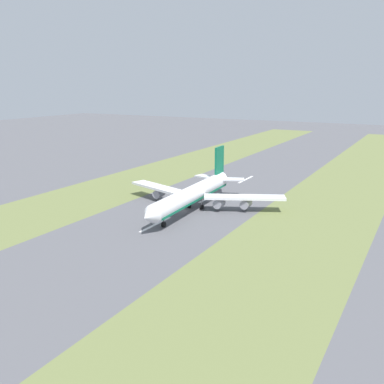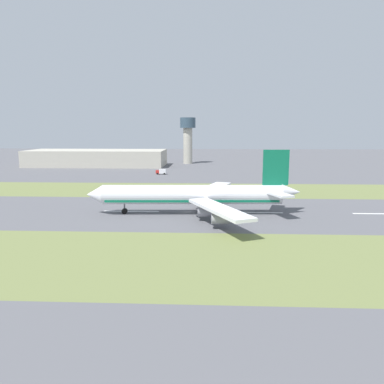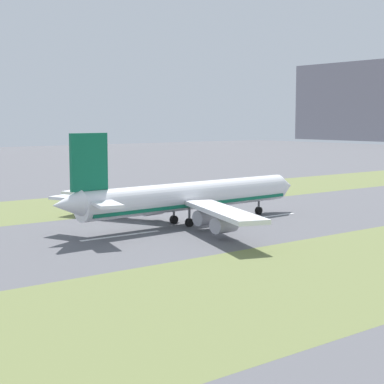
% 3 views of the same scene
% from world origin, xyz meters
% --- Properties ---
extents(ground_plane, '(800.00, 800.00, 0.00)m').
position_xyz_m(ground_plane, '(0.00, 0.00, 0.00)').
color(ground_plane, '#56565B').
extents(grass_median_west, '(40.00, 600.00, 0.01)m').
position_xyz_m(grass_median_west, '(-45.00, 0.00, 0.00)').
color(grass_median_west, olive).
rests_on(grass_median_west, ground).
extents(grass_median_east, '(40.00, 600.00, 0.01)m').
position_xyz_m(grass_median_east, '(45.00, 0.00, 0.00)').
color(grass_median_east, olive).
rests_on(grass_median_east, ground).
extents(centreline_dash_near, '(1.20, 18.00, 0.01)m').
position_xyz_m(centreline_dash_near, '(0.00, -61.58, 0.01)').
color(centreline_dash_near, silver).
rests_on(centreline_dash_near, ground).
extents(centreline_dash_mid, '(1.20, 18.00, 0.01)m').
position_xyz_m(centreline_dash_mid, '(0.00, -21.58, 0.01)').
color(centreline_dash_mid, silver).
rests_on(centreline_dash_mid, ground).
extents(centreline_dash_far, '(1.20, 18.00, 0.01)m').
position_xyz_m(centreline_dash_far, '(0.00, 18.42, 0.01)').
color(centreline_dash_far, silver).
rests_on(centreline_dash_far, ground).
extents(airplane_main_jet, '(64.06, 67.19, 20.20)m').
position_xyz_m(airplane_main_jet, '(-2.74, -3.48, 6.02)').
color(airplane_main_jet, white).
rests_on(airplane_main_jet, ground).
extents(terminal_building, '(36.00, 98.73, 11.60)m').
position_xyz_m(terminal_building, '(152.16, 75.31, 5.80)').
color(terminal_building, '#B2AD9E').
rests_on(terminal_building, ground).
extents(control_tower, '(12.00, 12.00, 35.43)m').
position_xyz_m(control_tower, '(174.56, 9.99, 21.84)').
color(control_tower, '#B2AD9E').
rests_on(control_tower, ground).
extents(service_truck, '(2.85, 6.12, 3.10)m').
position_xyz_m(service_truck, '(102.01, 21.62, 1.67)').
color(service_truck, '#B2231E').
rests_on(service_truck, ground).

